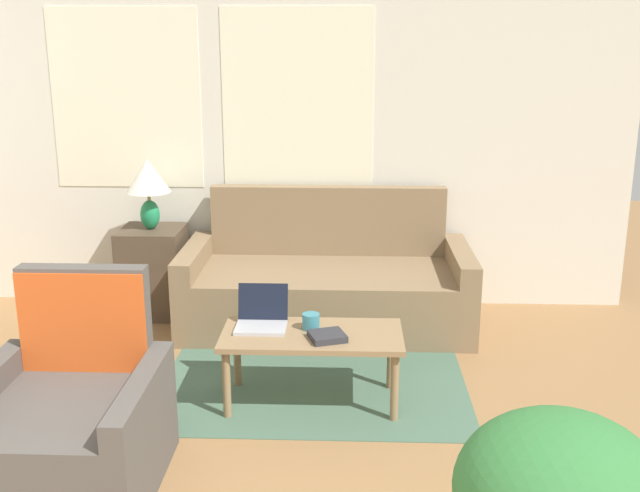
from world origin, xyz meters
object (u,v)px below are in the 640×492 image
at_px(armchair, 70,428).
at_px(book_red, 327,336).
at_px(table_lamp, 148,182).
at_px(cup_navy, 311,321).
at_px(laptop, 262,318).
at_px(coffee_table, 312,342).
at_px(couch, 327,286).

relative_size(armchair, book_red, 4.14).
distance_m(table_lamp, cup_navy, 1.89).
bearing_deg(cup_navy, laptop, 174.09).
bearing_deg(armchair, coffee_table, 37.91).
xyz_separation_m(coffee_table, laptop, (-0.29, 0.09, 0.10)).
xyz_separation_m(table_lamp, book_red, (1.32, -1.47, -0.56)).
distance_m(coffee_table, book_red, 0.14).
bearing_deg(cup_navy, table_lamp, 132.83).
xyz_separation_m(couch, laptop, (-0.33, -1.16, 0.20)).
bearing_deg(couch, table_lamp, 173.81).
distance_m(coffee_table, cup_navy, 0.11).
height_order(armchair, laptop, armchair).
relative_size(table_lamp, cup_navy, 5.25).
bearing_deg(armchair, book_red, 32.70).
relative_size(table_lamp, coffee_table, 0.51).
xyz_separation_m(couch, coffee_table, (-0.04, -1.25, 0.09)).
bearing_deg(cup_navy, couch, 87.53).
bearing_deg(cup_navy, coffee_table, -81.95).
height_order(table_lamp, laptop, table_lamp).
xyz_separation_m(couch, armchair, (-1.10, -2.07, 0.00)).
bearing_deg(coffee_table, cup_navy, 98.05).
relative_size(coffee_table, book_red, 4.39).
bearing_deg(armchair, cup_navy, 40.08).
bearing_deg(couch, cup_navy, -92.47).
relative_size(coffee_table, laptop, 3.53).
bearing_deg(table_lamp, armchair, -85.37).
distance_m(armchair, laptop, 1.21).
xyz_separation_m(armchair, cup_navy, (1.05, 0.88, 0.19)).
bearing_deg(book_red, coffee_table, 134.50).
bearing_deg(coffee_table, couch, 88.03).
xyz_separation_m(coffee_table, cup_navy, (-0.01, 0.06, 0.10)).
distance_m(coffee_table, laptop, 0.32).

